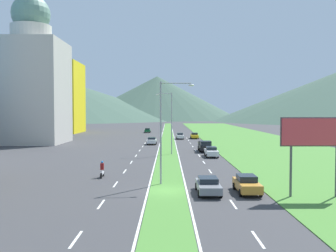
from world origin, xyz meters
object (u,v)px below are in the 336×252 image
billboard_roadside (315,136)px  car_0 (209,185)px  street_lamp_near (165,126)px  car_2 (152,141)px  street_lamp_mid (171,119)px  pickup_truck_0 (205,146)px  motorcycle_rider (103,171)px  car_1 (247,184)px  car_3 (181,136)px  car_5 (212,152)px  car_4 (195,136)px  car_6 (148,130)px

billboard_roadside → car_0: (-8.63, 1.48, -4.40)m
street_lamp_near → car_2: street_lamp_near is taller
street_lamp_mid → billboard_roadside: bearing=-68.7°
pickup_truck_0 → motorcycle_rider: 28.74m
car_1 → car_3: size_ratio=0.97×
car_0 → car_3: (-0.40, 62.16, 0.07)m
car_5 → pickup_truck_0: 7.31m
billboard_roadside → motorcycle_rider: billboard_roadside is taller
car_1 → car_0: bearing=-86.7°
street_lamp_near → car_4: size_ratio=2.13×
billboard_roadside → car_4: bearing=94.5°
street_lamp_mid → car_6: 62.12m
motorcycle_rider → billboard_roadside: bearing=-115.4°
car_2 → car_6: 43.47m
car_6 → motorcycle_rider: size_ratio=2.20×
street_lamp_near → car_2: (-3.15, 43.03, -4.99)m
car_6 → car_1: bearing=-171.3°
billboard_roadside → pickup_truck_0: (-5.57, 34.41, -4.15)m
car_5 → pickup_truck_0: pickup_truck_0 is taller
car_3 → car_4: size_ratio=0.98×
street_lamp_mid → car_4: 36.08m
car_0 → car_4: car_4 is taller
street_lamp_mid → billboard_roadside: (11.79, -30.23, -0.68)m
street_lamp_near → motorcycle_rider: size_ratio=5.03×
street_lamp_near → billboard_roadside: bearing=-23.2°
motorcycle_rider → street_lamp_mid: bearing=-19.5°
car_3 → car_6: bearing=-160.4°
car_1 → motorcycle_rider: (-14.07, 7.47, -0.04)m
billboard_roadside → car_1: (-5.19, 1.68, -4.34)m
car_3 → car_4: 4.21m
car_0 → car_1: size_ratio=1.05×
car_4 → car_5: bearing=-0.2°
street_lamp_mid → motorcycle_rider: (-7.48, -21.08, -5.07)m
street_lamp_near → pickup_truck_0: street_lamp_near is taller
car_4 → car_5: car_5 is taller
car_3 → motorcycle_rider: size_ratio=2.32×
car_3 → car_4: car_3 is taller
car_4 → pickup_truck_0: pickup_truck_0 is taller
billboard_roadside → car_0: size_ratio=1.42×
billboard_roadside → car_4: billboard_roadside is taller
car_3 → car_0: bearing=0.4°
car_5 → motorcycle_rider: 22.75m
car_1 → car_6: (-13.81, 90.05, -0.02)m
car_6 → billboard_roadside: bearing=-168.3°
billboard_roadside → car_0: bearing=170.3°
pickup_truck_0 → billboard_roadside: bearing=9.2°
street_lamp_mid → car_4: street_lamp_mid is taller
car_5 → car_6: bearing=-168.0°
street_lamp_mid → car_3: 33.90m
car_4 → car_5: 38.23m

